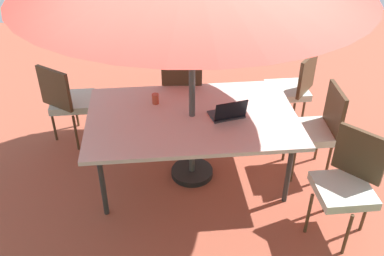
# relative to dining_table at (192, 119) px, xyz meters

# --- Properties ---
(ground_plane) EXTENTS (10.00, 10.00, 0.02)m
(ground_plane) POSITION_rel_dining_table_xyz_m (0.00, 0.00, -0.71)
(ground_plane) COLOR #9E4C38
(dining_table) EXTENTS (2.03, 1.28, 0.74)m
(dining_table) POSITION_rel_dining_table_xyz_m (0.00, 0.00, 0.00)
(dining_table) COLOR silver
(dining_table) RESTS_ON ground_plane
(chair_southeast) EXTENTS (0.58, 0.58, 0.98)m
(chair_southeast) POSITION_rel_dining_table_xyz_m (1.33, -0.78, -0.15)
(chair_southeast) COLOR silver
(chair_southeast) RESTS_ON ground_plane
(chair_northwest) EXTENTS (0.59, 0.59, 0.98)m
(chair_northwest) POSITION_rel_dining_table_xyz_m (-1.24, 0.88, -0.15)
(chair_northwest) COLOR silver
(chair_northwest) RESTS_ON ground_plane
(chair_southwest) EXTENTS (0.59, 0.58, 0.98)m
(chair_southwest) POSITION_rel_dining_table_xyz_m (-1.28, -0.81, -0.15)
(chair_southwest) COLOR silver
(chair_southwest) RESTS_ON ground_plane
(chair_south) EXTENTS (0.47, 0.48, 0.98)m
(chair_south) POSITION_rel_dining_table_xyz_m (0.03, -0.78, -0.15)
(chair_south) COLOR silver
(chair_south) RESTS_ON ground_plane
(chair_west) EXTENTS (0.47, 0.46, 0.98)m
(chair_west) POSITION_rel_dining_table_xyz_m (-1.27, 0.04, -0.15)
(chair_west) COLOR silver
(chair_west) RESTS_ON ground_plane
(laptop) EXTENTS (0.37, 0.31, 0.21)m
(laptop) POSITION_rel_dining_table_xyz_m (-0.34, 0.07, 0.09)
(laptop) COLOR #2D2D33
(laptop) RESTS_ON dining_table
(cup) EXTENTS (0.07, 0.07, 0.11)m
(cup) POSITION_rel_dining_table_xyz_m (0.35, -0.27, 0.10)
(cup) COLOR #CC4C33
(cup) RESTS_ON dining_table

